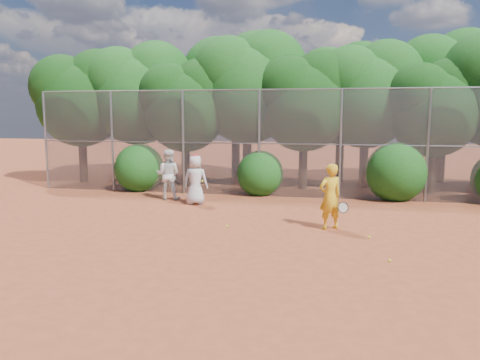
# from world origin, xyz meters

# --- Properties ---
(ground) EXTENTS (80.00, 80.00, 0.00)m
(ground) POSITION_xyz_m (0.00, 0.00, 0.00)
(ground) COLOR brown
(ground) RESTS_ON ground
(fence_back) EXTENTS (20.05, 0.09, 4.03)m
(fence_back) POSITION_xyz_m (-0.12, 6.00, 2.05)
(fence_back) COLOR gray
(fence_back) RESTS_ON ground
(tree_0) EXTENTS (4.38, 3.81, 6.00)m
(tree_0) POSITION_xyz_m (-9.44, 8.04, 3.93)
(tree_0) COLOR black
(tree_0) RESTS_ON ground
(tree_1) EXTENTS (4.64, 4.03, 6.35)m
(tree_1) POSITION_xyz_m (-6.94, 8.54, 4.16)
(tree_1) COLOR black
(tree_1) RESTS_ON ground
(tree_2) EXTENTS (3.99, 3.47, 5.47)m
(tree_2) POSITION_xyz_m (-4.45, 7.83, 3.58)
(tree_2) COLOR black
(tree_2) RESTS_ON ground
(tree_3) EXTENTS (4.89, 4.26, 6.70)m
(tree_3) POSITION_xyz_m (-1.94, 8.84, 4.40)
(tree_3) COLOR black
(tree_3) RESTS_ON ground
(tree_4) EXTENTS (4.19, 3.64, 5.73)m
(tree_4) POSITION_xyz_m (0.55, 8.24, 3.76)
(tree_4) COLOR black
(tree_4) RESTS_ON ground
(tree_5) EXTENTS (4.51, 3.92, 6.17)m
(tree_5) POSITION_xyz_m (3.06, 9.04, 4.05)
(tree_5) COLOR black
(tree_5) RESTS_ON ground
(tree_6) EXTENTS (3.86, 3.36, 5.29)m
(tree_6) POSITION_xyz_m (5.55, 8.03, 3.47)
(tree_6) COLOR black
(tree_6) RESTS_ON ground
(tree_9) EXTENTS (4.83, 4.20, 6.62)m
(tree_9) POSITION_xyz_m (-7.94, 10.84, 4.34)
(tree_9) COLOR black
(tree_9) RESTS_ON ground
(tree_10) EXTENTS (5.15, 4.48, 7.06)m
(tree_10) POSITION_xyz_m (-2.93, 11.05, 4.63)
(tree_10) COLOR black
(tree_10) RESTS_ON ground
(tree_11) EXTENTS (4.64, 4.03, 6.35)m
(tree_11) POSITION_xyz_m (2.06, 10.64, 4.16)
(tree_11) COLOR black
(tree_11) RESTS_ON ground
(tree_12) EXTENTS (5.02, 4.37, 6.88)m
(tree_12) POSITION_xyz_m (6.56, 11.24, 4.51)
(tree_12) COLOR black
(tree_12) RESTS_ON ground
(bush_0) EXTENTS (2.00, 2.00, 2.00)m
(bush_0) POSITION_xyz_m (-6.00, 6.30, 1.00)
(bush_0) COLOR #114711
(bush_0) RESTS_ON ground
(bush_1) EXTENTS (1.80, 1.80, 1.80)m
(bush_1) POSITION_xyz_m (-1.00, 6.30, 0.90)
(bush_1) COLOR #114711
(bush_1) RESTS_ON ground
(bush_2) EXTENTS (2.20, 2.20, 2.20)m
(bush_2) POSITION_xyz_m (4.00, 6.30, 1.10)
(bush_2) COLOR #114711
(bush_2) RESTS_ON ground
(player_yellow) EXTENTS (0.90, 0.71, 1.80)m
(player_yellow) POSITION_xyz_m (1.75, 1.28, 0.90)
(player_yellow) COLOR gold
(player_yellow) RESTS_ON ground
(player_teen) EXTENTS (0.84, 0.56, 1.74)m
(player_teen) POSITION_xyz_m (-2.86, 3.91, 0.86)
(player_teen) COLOR silver
(player_teen) RESTS_ON ground
(player_white) EXTENTS (0.94, 0.83, 1.83)m
(player_white) POSITION_xyz_m (-4.13, 4.61, 0.92)
(player_white) COLOR silver
(player_white) RESTS_ON ground
(ball_0) EXTENTS (0.07, 0.07, 0.07)m
(ball_0) POSITION_xyz_m (1.94, 1.74, 0.03)
(ball_0) COLOR yellow
(ball_0) RESTS_ON ground
(ball_1) EXTENTS (0.07, 0.07, 0.07)m
(ball_1) POSITION_xyz_m (1.70, 3.10, 0.03)
(ball_1) COLOR yellow
(ball_1) RESTS_ON ground
(ball_2) EXTENTS (0.07, 0.07, 0.07)m
(ball_2) POSITION_xyz_m (3.06, -1.37, 0.03)
(ball_2) COLOR yellow
(ball_2) RESTS_ON ground
(ball_3) EXTENTS (0.07, 0.07, 0.07)m
(ball_3) POSITION_xyz_m (2.75, 0.49, 0.03)
(ball_3) COLOR yellow
(ball_3) RESTS_ON ground
(ball_4) EXTENTS (0.07, 0.07, 0.07)m
(ball_4) POSITION_xyz_m (-1.03, 0.88, 0.03)
(ball_4) COLOR yellow
(ball_4) RESTS_ON ground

